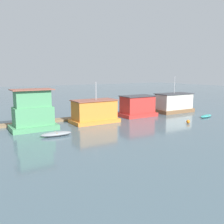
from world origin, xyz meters
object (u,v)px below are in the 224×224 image
(houseboat_green, at_px, (33,112))
(dinghy_teal, at_px, (206,116))
(houseboat_brown, at_px, (174,103))
(dinghy_grey, at_px, (56,134))
(houseboat_orange, at_px, (94,112))
(buoy_orange, at_px, (188,122))
(houseboat_red, at_px, (137,106))

(houseboat_green, distance_m, dinghy_teal, 27.35)
(houseboat_brown, bearing_deg, dinghy_grey, -167.04)
(houseboat_orange, bearing_deg, buoy_orange, -34.56)
(dinghy_grey, bearing_deg, houseboat_brown, 12.96)
(houseboat_red, bearing_deg, dinghy_teal, -36.30)
(houseboat_brown, distance_m, buoy_orange, 10.40)
(houseboat_red, distance_m, houseboat_brown, 8.32)
(dinghy_grey, bearing_deg, houseboat_orange, 32.52)
(houseboat_green, relative_size, dinghy_grey, 1.57)
(houseboat_orange, distance_m, dinghy_grey, 9.01)
(houseboat_green, bearing_deg, buoy_orange, -20.80)
(houseboat_brown, relative_size, dinghy_grey, 1.95)
(houseboat_brown, bearing_deg, dinghy_teal, -82.89)
(houseboat_red, bearing_deg, buoy_orange, -73.04)
(houseboat_green, height_order, houseboat_orange, houseboat_orange)
(houseboat_red, xyz_separation_m, dinghy_grey, (-16.14, -5.74, -1.40))
(houseboat_orange, height_order, dinghy_grey, houseboat_orange)
(houseboat_red, height_order, houseboat_brown, houseboat_brown)
(houseboat_brown, xyz_separation_m, buoy_orange, (-5.66, -8.61, -1.42))
(dinghy_grey, relative_size, dinghy_teal, 1.05)
(houseboat_brown, relative_size, buoy_orange, 13.79)
(houseboat_red, distance_m, dinghy_teal, 11.44)
(houseboat_red, height_order, dinghy_grey, houseboat_red)
(houseboat_orange, xyz_separation_m, houseboat_red, (8.62, 0.95, 0.04))
(houseboat_green, xyz_separation_m, dinghy_teal, (26.67, -5.66, -2.11))
(houseboat_orange, distance_m, buoy_orange, 13.77)
(houseboat_green, distance_m, buoy_orange, 21.70)
(houseboat_brown, xyz_separation_m, dinghy_teal, (0.82, -6.60, -1.50))
(houseboat_orange, relative_size, houseboat_brown, 0.96)
(dinghy_teal, bearing_deg, houseboat_orange, 162.02)
(houseboat_green, xyz_separation_m, houseboat_brown, (25.85, 0.93, -0.61))
(houseboat_orange, height_order, houseboat_brown, houseboat_brown)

